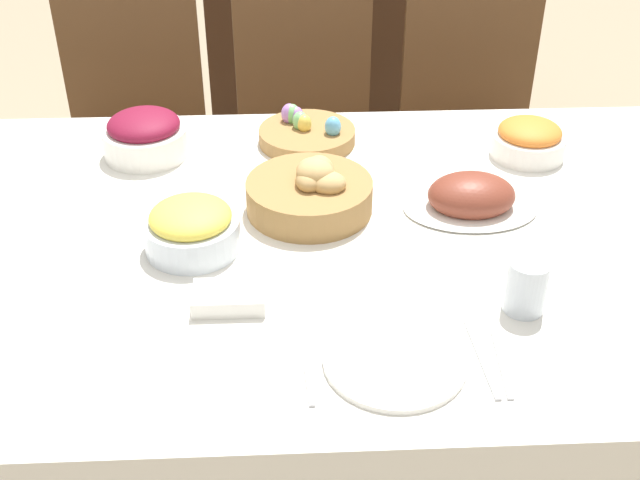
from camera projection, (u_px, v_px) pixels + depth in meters
name	position (u px, v px, depth m)	size (l,w,h in m)	color
dining_table	(322.00, 372.00, 1.80)	(1.85, 1.12, 0.75)	silver
chair_far_center	(309.00, 139.00, 2.48)	(0.46, 0.46, 0.94)	brown
chair_far_left	(135.00, 142.00, 2.46)	(0.43, 0.43, 0.94)	brown
chair_far_right	(472.00, 135.00, 2.50)	(0.43, 0.43, 0.94)	brown
sideboard	(364.00, 47.00, 3.15)	(1.19, 0.44, 0.99)	#3D2616
bread_basket	(311.00, 191.00, 1.64)	(0.26, 0.26, 0.12)	#9E7542
egg_basket	(306.00, 133.00, 1.91)	(0.23, 0.23, 0.08)	#9E7542
ham_platter	(471.00, 198.00, 1.65)	(0.28, 0.19, 0.09)	white
beet_salad_bowl	(145.00, 135.00, 1.84)	(0.19, 0.19, 0.11)	white
pineapple_bowl	(192.00, 228.00, 1.52)	(0.18, 0.18, 0.10)	silver
carrot_bowl	(529.00, 140.00, 1.84)	(0.17, 0.17, 0.09)	white
dinner_plate	(395.00, 360.00, 1.27)	(0.23, 0.23, 0.01)	white
fork	(307.00, 364.00, 1.27)	(0.02, 0.18, 0.00)	silver
knife	(482.00, 358.00, 1.28)	(0.02, 0.18, 0.00)	silver
spoon	(500.00, 358.00, 1.28)	(0.02, 0.18, 0.00)	silver
drinking_cup	(526.00, 286.00, 1.36)	(0.07, 0.07, 0.10)	silver
butter_dish	(229.00, 298.00, 1.39)	(0.13, 0.08, 0.03)	white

